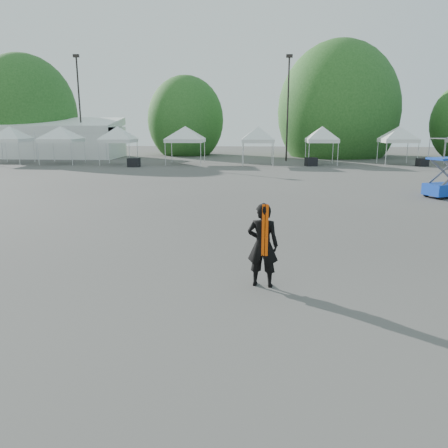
{
  "coord_description": "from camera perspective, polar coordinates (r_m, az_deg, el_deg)",
  "views": [
    {
      "loc": [
        -0.21,
        -11.07,
        3.54
      ],
      "look_at": [
        -0.85,
        -1.36,
        1.3
      ],
      "focal_mm": 35.0,
      "sensor_mm": 36.0,
      "label": 1
    }
  ],
  "objects": [
    {
      "name": "ground",
      "position": [
        11.62,
        4.65,
        -4.81
      ],
      "size": [
        120.0,
        120.0,
        0.0
      ],
      "primitive_type": "plane",
      "color": "#474442",
      "rests_on": "ground"
    },
    {
      "name": "marquee",
      "position": [
        50.99,
        -21.88,
        10.29
      ],
      "size": [
        15.0,
        6.25,
        4.23
      ],
      "color": "white",
      "rests_on": "ground"
    },
    {
      "name": "light_pole_west",
      "position": [
        48.5,
        -18.38,
        14.97
      ],
      "size": [
        0.6,
        0.25,
        10.3
      ],
      "color": "black",
      "rests_on": "ground"
    },
    {
      "name": "light_pole_east",
      "position": [
        43.23,
        8.35,
        15.45
      ],
      "size": [
        0.6,
        0.25,
        9.8
      ],
      "color": "black",
      "rests_on": "ground"
    },
    {
      "name": "tree_far_w",
      "position": [
        55.44,
        -24.59,
        12.86
      ],
      "size": [
        4.8,
        4.8,
        7.3
      ],
      "color": "#382314",
      "rests_on": "ground"
    },
    {
      "name": "tree_mid_w",
      "position": [
        51.66,
        -5.02,
        13.35
      ],
      "size": [
        4.16,
        4.16,
        6.33
      ],
      "color": "#382314",
      "rests_on": "ground"
    },
    {
      "name": "tree_mid_e",
      "position": [
        50.92,
        14.66,
        14.02
      ],
      "size": [
        5.12,
        5.12,
        7.79
      ],
      "color": "#382314",
      "rests_on": "ground"
    },
    {
      "name": "tent_a",
      "position": [
        44.47,
        -26.19,
        11.05
      ],
      "size": [
        4.11,
        4.11,
        3.88
      ],
      "color": "silver",
      "rests_on": "ground"
    },
    {
      "name": "tent_b",
      "position": [
        42.33,
        -20.59,
        11.51
      ],
      "size": [
        4.52,
        4.52,
        3.88
      ],
      "color": "silver",
      "rests_on": "ground"
    },
    {
      "name": "tent_c",
      "position": [
        39.97,
        -13.72,
        11.91
      ],
      "size": [
        4.01,
        4.01,
        3.88
      ],
      "color": "silver",
      "rests_on": "ground"
    },
    {
      "name": "tent_d",
      "position": [
        39.69,
        -5.09,
        12.22
      ],
      "size": [
        4.65,
        4.65,
        3.88
      ],
      "color": "silver",
      "rests_on": "ground"
    },
    {
      "name": "tent_e",
      "position": [
        38.58,
        4.48,
        12.21
      ],
      "size": [
        3.93,
        3.93,
        3.88
      ],
      "color": "silver",
      "rests_on": "ground"
    },
    {
      "name": "tent_f",
      "position": [
        39.73,
        12.72,
        11.96
      ],
      "size": [
        3.74,
        3.74,
        3.88
      ],
      "color": "silver",
      "rests_on": "ground"
    },
    {
      "name": "tent_g",
      "position": [
        41.89,
        21.89,
        11.4
      ],
      "size": [
        4.06,
        4.06,
        3.88
      ],
      "color": "silver",
      "rests_on": "ground"
    },
    {
      "name": "man",
      "position": [
        9.61,
        5.07,
        -2.75
      ],
      "size": [
        0.75,
        0.56,
        1.88
      ],
      "rotation": [
        0.0,
        0.0,
        2.97
      ],
      "color": "black",
      "rests_on": "ground"
    },
    {
      "name": "crate_west",
      "position": [
        37.68,
        -11.7,
        7.87
      ],
      "size": [
        0.99,
        0.79,
        0.74
      ],
      "primitive_type": "cube",
      "rotation": [
        0.0,
        0.0,
        -0.06
      ],
      "color": "black",
      "rests_on": "ground"
    },
    {
      "name": "crate_mid",
      "position": [
        38.47,
        11.31,
        7.98
      ],
      "size": [
        1.1,
        0.96,
        0.72
      ],
      "primitive_type": "cube",
      "rotation": [
        0.0,
        0.0,
        0.29
      ],
      "color": "black",
      "rests_on": "ground"
    },
    {
      "name": "crate_east",
      "position": [
        41.17,
        24.48,
        7.36
      ],
      "size": [
        1.05,
        0.93,
        0.68
      ],
      "primitive_type": "cube",
      "rotation": [
        0.0,
        0.0,
        0.34
      ],
      "color": "black",
      "rests_on": "ground"
    }
  ]
}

